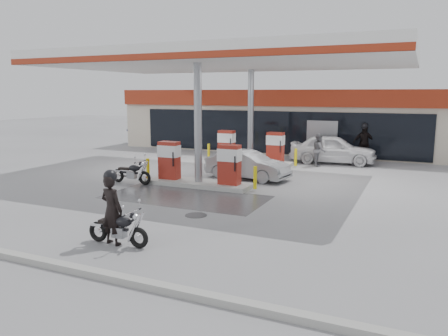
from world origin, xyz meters
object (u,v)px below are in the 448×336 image
Objects in this scene: pump_island_far at (250,151)px; attendant at (319,150)px; pump_island_near at (198,169)px; biker_main at (112,210)px; main_motorcycle at (119,230)px; biker_walking at (364,143)px; parked_motorcycle at (132,173)px; parked_car_left at (155,136)px; hatchback_silver at (247,165)px; sedan_white at (333,149)px.

attendant is (3.48, 1.00, 0.15)m from pump_island_far.
biker_main is (1.31, -7.21, 0.20)m from pump_island_near.
attendant reaches higher than main_motorcycle.
pump_island_far is at bearing 90.00° from pump_island_near.
parked_motorcycle is at bearing -146.52° from biker_walking.
pump_island_far is 13.28m from biker_main.
parked_motorcycle is at bearing -112.33° from pump_island_far.
parked_car_left is at bearing 56.18° from attendant.
pump_island_near is at bearing 140.08° from attendant.
pump_island_far is at bearing 95.25° from main_motorcycle.
parked_motorcycle is at bearing 122.55° from main_motorcycle.
biker_walking reaches higher than hatchback_silver.
main_motorcycle is 0.93× the size of parked_motorcycle.
sedan_white reaches higher than parked_car_left.
pump_island_far reaches higher than attendant.
hatchback_silver is (-2.66, -6.00, -0.15)m from sedan_white.
main_motorcycle is at bearing -169.76° from biker_main.
main_motorcycle is 0.47× the size of hatchback_silver.
biker_walking is (8.18, 10.59, 0.57)m from parked_motorcycle.
attendant is at bearing 63.55° from pump_island_near.
parked_car_left is 15.56m from biker_walking.
parked_motorcycle is 10.01m from attendant.
pump_island_far reaches higher than main_motorcycle.
parked_motorcycle is 0.95× the size of biker_walking.
main_motorcycle is 17.46m from biker_walking.
biker_main is 0.40× the size of sedan_white.
hatchback_silver reaches higher than main_motorcycle.
biker_walking reaches higher than main_motorcycle.
parked_car_left is (-10.00, 12.00, -0.14)m from pump_island_near.
parked_car_left is at bearing 117.09° from parked_motorcycle.
biker_main is 0.47× the size of hatchback_silver.
main_motorcycle is 14.35m from attendant.
main_motorcycle is 1.05× the size of attendant.
pump_island_near reaches higher than attendant.
main_motorcycle is (1.50, -7.21, -0.30)m from pump_island_near.
sedan_white is (6.77, 8.99, 0.34)m from parked_motorcycle.
parked_car_left is (-13.48, 5.00, -0.28)m from attendant.
parked_car_left is at bearing 149.04° from pump_island_far.
biker_main is 9.42m from hatchback_silver.
biker_walking reaches higher than pump_island_far.
pump_island_far is at bearing 92.55° from attendant.
parked_car_left is (-11.31, 19.21, -0.34)m from biker_main.
attendant is (-0.49, -1.20, 0.08)m from sedan_white.
pump_island_far is 3.00× the size of attendant.
biker_main is (1.31, -13.21, 0.20)m from pump_island_far.
pump_island_far is 2.83× the size of biker_main.
biker_main reaches higher than main_motorcycle.
pump_island_near is 15.62m from parked_car_left.
pump_island_near is 2.56m from hatchback_silver.
hatchback_silver is at bearing 33.82° from parked_motorcycle.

